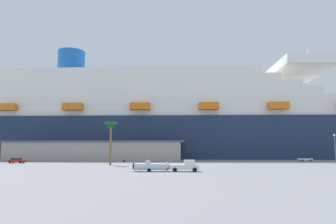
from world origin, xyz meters
TOP-DOWN VIEW (x-y plane):
  - ground_plane at (0.00, 30.00)m, footprint 600.00×600.00m
  - cruise_ship at (-12.41, 56.27)m, footprint 282.20×55.13m
  - terminal_building at (-29.71, 29.01)m, footprint 64.73×24.30m
  - pickup_truck at (-2.75, -24.46)m, footprint 5.71×2.55m
  - small_boat_on_trailer at (-8.64, -24.10)m, footprint 8.75×2.48m
  - palm_tree at (-20.67, -0.29)m, footprint 3.68×3.72m
  - street_lamp at (39.29, -4.25)m, footprint 0.56×0.56m
  - parked_car_white_van at (43.60, 21.09)m, footprint 4.73×2.27m
  - parked_car_black_coupe at (-20.13, 20.13)m, footprint 4.65×2.57m
  - parked_car_red_hatchback at (-50.36, 11.10)m, footprint 4.82×2.28m

SIDE VIEW (x-z plane):
  - ground_plane at x=0.00m, z-range 0.00..0.00m
  - parked_car_black_coupe at x=-20.13m, z-range 0.04..1.62m
  - parked_car_white_van at x=43.60m, z-range 0.04..1.62m
  - parked_car_red_hatchback at x=-50.36m, z-range 0.05..1.63m
  - small_boat_on_trailer at x=-8.64m, z-range -0.12..2.03m
  - pickup_truck at x=-2.75m, z-range -0.06..2.14m
  - terminal_building at x=-29.71m, z-range 0.02..7.12m
  - street_lamp at x=39.29m, z-range 1.22..9.45m
  - palm_tree at x=-20.67m, z-range 3.58..15.50m
  - cruise_ship at x=-12.41m, z-range -11.97..44.53m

